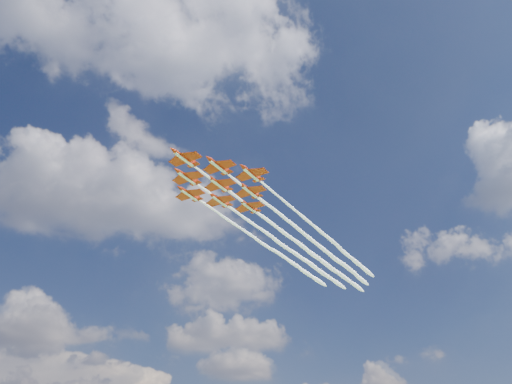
# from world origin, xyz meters

# --- Properties ---
(jet_lead) EXTENTS (71.93, 75.53, 3.02)m
(jet_lead) POSITION_xyz_m (16.55, 25.79, 87.14)
(jet_lead) COLOR #AE2309
(jet_row2_port) EXTENTS (71.93, 75.53, 3.02)m
(jet_row2_port) POSITION_xyz_m (27.26, 28.08, 87.14)
(jet_row2_port) COLOR #AE2309
(jet_row2_starb) EXTENTS (71.93, 75.53, 3.02)m
(jet_row2_starb) POSITION_xyz_m (18.28, 36.61, 87.14)
(jet_row2_starb) COLOR #AE2309
(jet_row3_port) EXTENTS (71.93, 75.53, 3.02)m
(jet_row3_port) POSITION_xyz_m (37.97, 30.36, 87.14)
(jet_row3_port) COLOR #AE2309
(jet_row3_centre) EXTENTS (71.93, 75.53, 3.02)m
(jet_row3_centre) POSITION_xyz_m (29.00, 38.89, 87.14)
(jet_row3_centre) COLOR #AE2309
(jet_row3_starb) EXTENTS (71.93, 75.53, 3.02)m
(jet_row3_starb) POSITION_xyz_m (20.02, 47.42, 87.14)
(jet_row3_starb) COLOR #AE2309
(jet_row4_port) EXTENTS (71.93, 75.53, 3.02)m
(jet_row4_port) POSITION_xyz_m (39.71, 41.17, 87.14)
(jet_row4_port) COLOR #AE2309
(jet_row4_starb) EXTENTS (71.93, 75.53, 3.02)m
(jet_row4_starb) POSITION_xyz_m (30.74, 49.70, 87.14)
(jet_row4_starb) COLOR #AE2309
(jet_tail) EXTENTS (71.93, 75.53, 3.02)m
(jet_tail) POSITION_xyz_m (41.45, 51.99, 87.14)
(jet_tail) COLOR #AE2309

